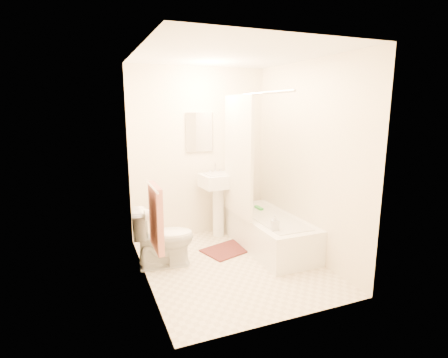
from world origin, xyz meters
name	(u,v)px	position (x,y,z in m)	size (l,w,h in m)	color
floor	(232,264)	(0.00, 0.00, 0.00)	(2.40, 2.40, 0.00)	beige
ceiling	(233,54)	(0.00, 0.00, 2.40)	(2.40, 2.40, 0.00)	white
wall_back	(199,153)	(0.00, 1.20, 1.20)	(2.00, 0.02, 2.40)	beige
wall_left	(143,172)	(-1.00, 0.00, 1.20)	(0.02, 2.40, 2.40)	beige
wall_right	(307,161)	(1.00, 0.00, 1.20)	(0.02, 2.40, 2.40)	beige
mirror	(199,132)	(0.00, 1.18, 1.50)	(0.40, 0.03, 0.55)	white
curtain_rod	(253,94)	(0.30, 0.10, 2.00)	(0.03, 0.03, 1.70)	silver
shower_curtain	(238,157)	(0.30, 0.50, 1.22)	(0.04, 0.80, 1.55)	silver
towel_bar	(152,186)	(-0.96, -0.25, 1.10)	(0.02, 0.02, 0.60)	silver
towel	(156,217)	(-0.93, -0.25, 0.78)	(0.06, 0.45, 0.66)	#CC7266
toilet_paper	(150,215)	(-0.93, 0.12, 0.70)	(0.12, 0.12, 0.11)	white
toilet	(164,238)	(-0.75, 0.28, 0.35)	(0.40, 0.71, 0.69)	white
sink	(219,203)	(0.20, 0.95, 0.50)	(0.51, 0.41, 1.01)	white
bathtub	(269,232)	(0.66, 0.30, 0.22)	(0.68, 1.54, 0.43)	white
bath_mat	(227,250)	(0.10, 0.40, 0.01)	(0.59, 0.44, 0.02)	#4C291B
soap_bottle	(275,223)	(0.46, -0.20, 0.53)	(0.09, 0.09, 0.19)	silver
scrub_brush	(259,208)	(0.68, 0.63, 0.45)	(0.05, 0.18, 0.04)	green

